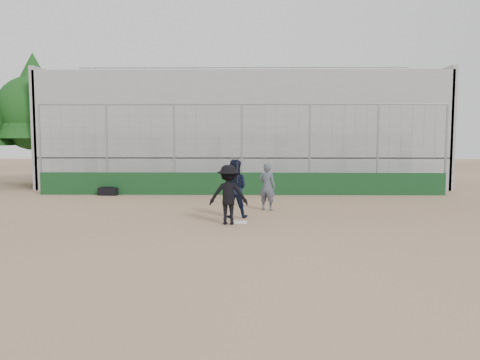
{
  "coord_description": "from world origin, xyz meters",
  "views": [
    {
      "loc": [
        0.21,
        -13.73,
        2.47
      ],
      "look_at": [
        0.0,
        1.4,
        1.15
      ],
      "focal_mm": 35.0,
      "sensor_mm": 36.0,
      "label": 1
    }
  ],
  "objects_px": {
    "batter_at_plate": "(229,195)",
    "catcher_crouched": "(234,198)",
    "umpire": "(267,189)",
    "equipment_bag": "(108,191)"
  },
  "relations": [
    {
      "from": "catcher_crouched",
      "to": "umpire",
      "type": "height_order",
      "value": "umpire"
    },
    {
      "from": "batter_at_plate",
      "to": "equipment_bag",
      "type": "relative_size",
      "value": 2.23
    },
    {
      "from": "batter_at_plate",
      "to": "equipment_bag",
      "type": "height_order",
      "value": "batter_at_plate"
    },
    {
      "from": "catcher_crouched",
      "to": "equipment_bag",
      "type": "height_order",
      "value": "catcher_crouched"
    },
    {
      "from": "umpire",
      "to": "equipment_bag",
      "type": "distance_m",
      "value": 8.05
    },
    {
      "from": "umpire",
      "to": "equipment_bag",
      "type": "xyz_separation_m",
      "value": [
        -6.83,
        4.22,
        -0.57
      ]
    },
    {
      "from": "batter_at_plate",
      "to": "catcher_crouched",
      "type": "distance_m",
      "value": 1.17
    },
    {
      "from": "equipment_bag",
      "to": "umpire",
      "type": "bearing_deg",
      "value": -31.7
    },
    {
      "from": "catcher_crouched",
      "to": "equipment_bag",
      "type": "relative_size",
      "value": 1.46
    },
    {
      "from": "batter_at_plate",
      "to": "umpire",
      "type": "height_order",
      "value": "batter_at_plate"
    }
  ]
}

